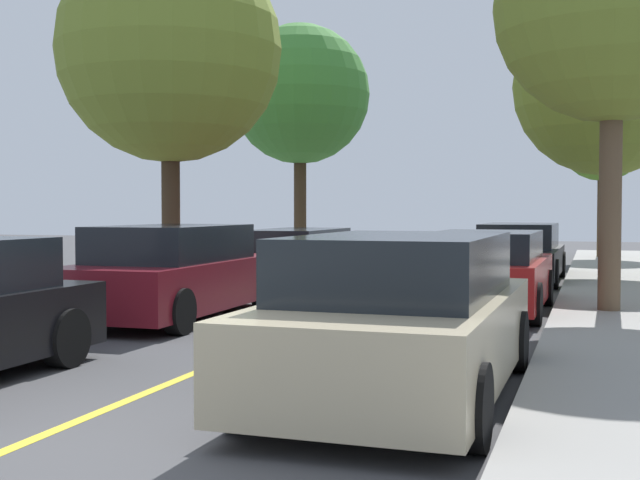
{
  "coord_description": "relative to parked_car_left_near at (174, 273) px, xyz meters",
  "views": [
    {
      "loc": [
        3.94,
        -4.91,
        1.72
      ],
      "look_at": [
        -0.11,
        7.28,
        1.23
      ],
      "focal_mm": 46.53,
      "sensor_mm": 36.0,
      "label": 1
    }
  ],
  "objects": [
    {
      "name": "street_tree_right_near",
      "position": [
        6.44,
        9.21,
        3.94
      ],
      "size": [
        4.34,
        4.34,
        6.68
      ],
      "color": "#4C3823",
      "rests_on": "sidewalk_right"
    },
    {
      "name": "parked_car_right_far",
      "position": [
        4.55,
        8.36,
        -0.04
      ],
      "size": [
        1.97,
        4.7,
        1.36
      ],
      "color": "black",
      "rests_on": "ground"
    },
    {
      "name": "parked_car_left_near",
      "position": [
        0.0,
        0.0,
        0.0
      ],
      "size": [
        2.01,
        4.54,
        1.45
      ],
      "color": "maroon",
      "rests_on": "ground"
    },
    {
      "name": "parked_car_left_far",
      "position": [
        -0.0,
        5.7,
        -0.07
      ],
      "size": [
        1.89,
        4.7,
        1.26
      ],
      "color": "maroon",
      "rests_on": "ground"
    },
    {
      "name": "ground",
      "position": [
        2.28,
        -6.59,
        -0.71
      ],
      "size": [
        80.0,
        80.0,
        0.0
      ],
      "primitive_type": "plane",
      "color": "#424244"
    },
    {
      "name": "street_tree_left_near",
      "position": [
        -1.89,
        11.1,
        4.28
      ],
      "size": [
        4.01,
        4.01,
        6.88
      ],
      "color": "#3D2D1E",
      "rests_on": "sidewalk_left"
    },
    {
      "name": "parked_car_right_near",
      "position": [
        4.55,
        2.19,
        -0.03
      ],
      "size": [
        1.96,
        4.06,
        1.34
      ],
      "color": "maroon",
      "rests_on": "ground"
    },
    {
      "name": "fire_hydrant",
      "position": [
        -1.5,
        -0.94,
        -0.22
      ],
      "size": [
        0.2,
        0.2,
        0.7
      ],
      "color": "#B2140F",
      "rests_on": "sidewalk_left"
    },
    {
      "name": "street_tree_left_nearest",
      "position": [
        -1.89,
        3.38,
        4.16
      ],
      "size": [
        4.5,
        4.5,
        6.99
      ],
      "color": "#3D2D1E",
      "rests_on": "sidewalk_left"
    },
    {
      "name": "center_line",
      "position": [
        2.28,
        -2.59,
        -0.71
      ],
      "size": [
        0.12,
        39.2,
        0.01
      ],
      "primitive_type": "cube",
      "color": "gold",
      "rests_on": "ground"
    },
    {
      "name": "street_tree_right_nearest",
      "position": [
        6.44,
        2.05,
        4.12
      ],
      "size": [
        3.63,
        3.63,
        6.53
      ],
      "color": "brown",
      "rests_on": "sidewalk_right"
    },
    {
      "name": "street_tree_right_far",
      "position": [
        6.44,
        17.01,
        3.31
      ],
      "size": [
        2.88,
        2.88,
        5.35
      ],
      "color": "#4C3823",
      "rests_on": "sidewalk_right"
    },
    {
      "name": "parked_car_right_nearest",
      "position": [
        4.55,
        -4.16,
        0.01
      ],
      "size": [
        2.01,
        4.47,
        1.48
      ],
      "color": "#BCAD89",
      "rests_on": "ground"
    }
  ]
}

